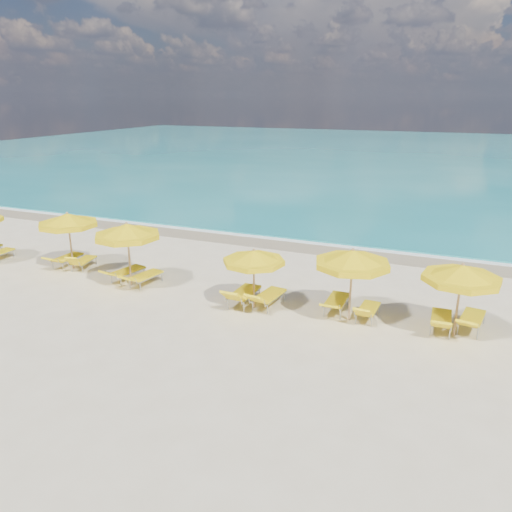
% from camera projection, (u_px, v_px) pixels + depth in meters
% --- Properties ---
extents(ground_plane, '(120.00, 120.00, 0.00)m').
position_uv_depth(ground_plane, '(239.00, 301.00, 17.34)').
color(ground_plane, beige).
extents(ocean, '(120.00, 80.00, 0.30)m').
position_uv_depth(ocean, '(405.00, 155.00, 59.52)').
color(ocean, '#167C7F').
rests_on(ocean, ground).
extents(wet_sand_band, '(120.00, 2.60, 0.01)m').
position_uv_depth(wet_sand_band, '(303.00, 245.00, 23.85)').
color(wet_sand_band, tan).
rests_on(wet_sand_band, ground).
extents(foam_line, '(120.00, 1.20, 0.03)m').
position_uv_depth(foam_line, '(308.00, 241.00, 24.55)').
color(foam_line, white).
rests_on(foam_line, ground).
extents(whitecap_near, '(14.00, 0.36, 0.05)m').
position_uv_depth(whitecap_near, '(262.00, 199.00, 34.47)').
color(whitecap_near, white).
rests_on(whitecap_near, ground).
extents(whitecap_far, '(18.00, 0.30, 0.05)m').
position_uv_depth(whitecap_far, '(480.00, 196.00, 35.52)').
color(whitecap_far, white).
rests_on(whitecap_far, ground).
extents(umbrella_2, '(3.06, 3.06, 2.39)m').
position_uv_depth(umbrella_2, '(68.00, 220.00, 19.97)').
color(umbrella_2, tan).
rests_on(umbrella_2, ground).
extents(umbrella_3, '(2.95, 2.95, 2.45)m').
position_uv_depth(umbrella_3, '(127.00, 232.00, 18.15)').
color(umbrella_3, tan).
rests_on(umbrella_3, ground).
extents(umbrella_4, '(2.45, 2.45, 2.09)m').
position_uv_depth(umbrella_4, '(254.00, 258.00, 16.25)').
color(umbrella_4, tan).
rests_on(umbrella_4, ground).
extents(umbrella_5, '(2.62, 2.62, 2.40)m').
position_uv_depth(umbrella_5, '(352.00, 259.00, 15.26)').
color(umbrella_5, tan).
rests_on(umbrella_5, ground).
extents(umbrella_6, '(2.74, 2.74, 2.28)m').
position_uv_depth(umbrella_6, '(462.00, 274.00, 14.27)').
color(umbrella_6, tan).
rests_on(umbrella_6, ground).
extents(lounger_2_left, '(0.61, 1.81, 0.69)m').
position_uv_depth(lounger_2_left, '(67.00, 261.00, 20.84)').
color(lounger_2_left, '#A5A8AD').
rests_on(lounger_2_left, ground).
extents(lounger_2_right, '(0.81, 1.64, 0.78)m').
position_uv_depth(lounger_2_right, '(84.00, 264.00, 20.54)').
color(lounger_2_right, '#A5A8AD').
rests_on(lounger_2_right, ground).
extents(lounger_3_left, '(0.95, 1.93, 0.68)m').
position_uv_depth(lounger_3_left, '(127.00, 275.00, 19.24)').
color(lounger_3_left, '#A5A8AD').
rests_on(lounger_3_left, ground).
extents(lounger_3_right, '(0.88, 1.90, 0.67)m').
position_uv_depth(lounger_3_right, '(145.00, 280.00, 18.75)').
color(lounger_3_right, '#A5A8AD').
rests_on(lounger_3_right, ground).
extents(lounger_4_left, '(0.71, 1.97, 0.88)m').
position_uv_depth(lounger_4_left, '(244.00, 298.00, 17.02)').
color(lounger_4_left, '#A5A8AD').
rests_on(lounger_4_left, ground).
extents(lounger_4_right, '(0.86, 1.96, 0.82)m').
position_uv_depth(lounger_4_right, '(268.00, 300.00, 16.83)').
color(lounger_4_right, '#A5A8AD').
rests_on(lounger_4_right, ground).
extents(lounger_5_left, '(0.64, 1.90, 0.70)m').
position_uv_depth(lounger_5_left, '(336.00, 305.00, 16.46)').
color(lounger_5_left, '#A5A8AD').
rests_on(lounger_5_left, ground).
extents(lounger_5_right, '(0.63, 1.66, 0.75)m').
position_uv_depth(lounger_5_right, '(368.00, 313.00, 15.88)').
color(lounger_5_right, '#A5A8AD').
rests_on(lounger_5_right, ground).
extents(lounger_6_left, '(0.65, 1.85, 0.77)m').
position_uv_depth(lounger_6_left, '(441.00, 323.00, 15.14)').
color(lounger_6_left, '#A5A8AD').
rests_on(lounger_6_left, ground).
extents(lounger_6_right, '(0.91, 1.97, 0.76)m').
position_uv_depth(lounger_6_right, '(471.00, 323.00, 15.15)').
color(lounger_6_right, '#A5A8AD').
rests_on(lounger_6_right, ground).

